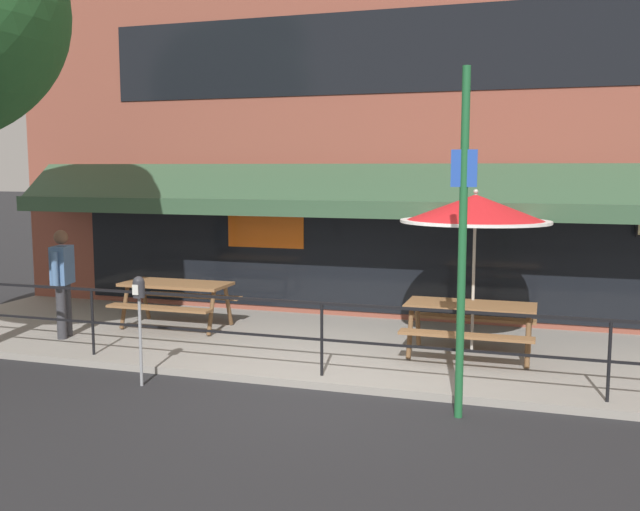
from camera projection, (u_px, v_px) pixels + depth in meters
ground_plane at (315, 390)px, 8.97m from camera, size 120.00×120.00×0.00m
patio_deck at (355, 348)px, 10.85m from camera, size 15.00×4.00×0.10m
restaurant_building at (389, 133)px, 12.55m from camera, size 15.00×1.60×6.80m
patio_railing at (322, 323)px, 9.15m from camera, size 13.84×0.04×0.97m
picnic_table_left at (176, 292)px, 11.94m from camera, size 1.80×1.42×0.76m
picnic_table_centre at (470, 315)px, 10.08m from camera, size 1.80×1.42×0.76m
patio_umbrella_centre at (475, 210)px, 10.20m from camera, size 2.14×2.14×2.38m
pedestrian_walking at (63, 278)px, 11.20m from camera, size 0.33×0.61×1.71m
parking_meter_near at (139, 298)px, 8.99m from camera, size 0.15×0.16×1.42m
street_sign_pole at (462, 241)px, 7.74m from camera, size 0.28×0.09×3.85m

